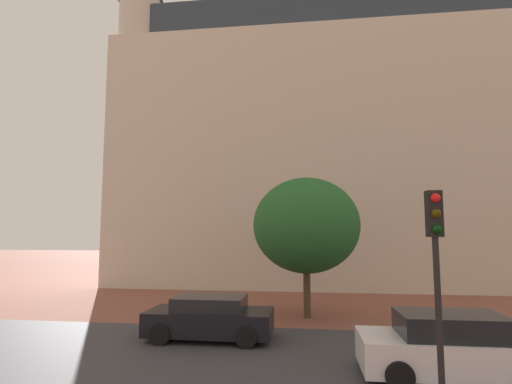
% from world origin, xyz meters
% --- Properties ---
extents(ground_plane, '(120.00, 120.00, 0.00)m').
position_xyz_m(ground_plane, '(0.00, 10.00, 0.00)').
color(ground_plane, brown).
extents(street_asphalt_strip, '(120.00, 6.23, 0.00)m').
position_xyz_m(street_asphalt_strip, '(0.00, 8.79, 0.00)').
color(street_asphalt_strip, '#38383D').
rests_on(street_asphalt_strip, ground_plane).
extents(landmark_building, '(29.75, 16.06, 33.34)m').
position_xyz_m(landmark_building, '(3.88, 28.48, 10.06)').
color(landmark_building, beige).
rests_on(landmark_building, ground_plane).
extents(car_white, '(4.33, 2.05, 1.53)m').
position_xyz_m(car_white, '(5.24, 7.42, 0.73)').
color(car_white, silver).
rests_on(car_white, ground_plane).
extents(car_black, '(4.10, 2.07, 1.38)m').
position_xyz_m(car_black, '(-1.39, 10.16, 0.67)').
color(car_black, black).
rests_on(car_black, ground_plane).
extents(traffic_light_pole, '(0.28, 0.34, 4.29)m').
position_xyz_m(traffic_light_pole, '(4.28, 5.12, 3.01)').
color(traffic_light_pole, black).
rests_on(traffic_light_pole, ground_plane).
extents(tree_curb_far, '(4.44, 4.44, 5.78)m').
position_xyz_m(tree_curb_far, '(1.80, 13.78, 3.78)').
color(tree_curb_far, '#4C3823').
rests_on(tree_curb_far, ground_plane).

